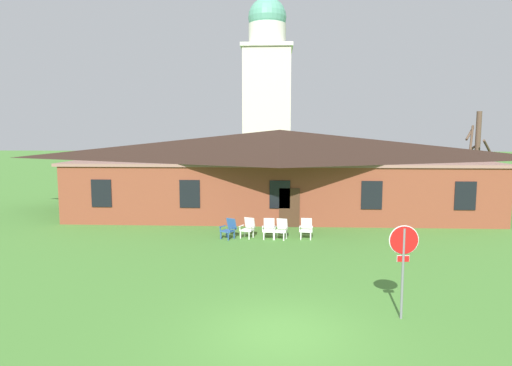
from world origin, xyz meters
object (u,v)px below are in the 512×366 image
lawn_chair_by_porch (229,228)px  lawn_chair_near_door (248,227)px  lawn_chair_right_end (306,228)px  stop_sign (403,253)px  lawn_chair_middle (281,229)px  lawn_chair_left_end (269,228)px

lawn_chair_by_porch → lawn_chair_near_door: same height
lawn_chair_near_door → lawn_chair_right_end: 2.80m
lawn_chair_by_porch → lawn_chair_near_door: size_ratio=1.00×
stop_sign → lawn_chair_right_end: bearing=102.5°
lawn_chair_near_door → lawn_chair_right_end: (2.80, -0.01, 0.00)m
stop_sign → lawn_chair_middle: (-3.25, 9.06, -1.36)m
stop_sign → lawn_chair_by_porch: (-5.74, 9.00, -1.36)m
stop_sign → lawn_chair_left_end: stop_sign is taller
lawn_chair_near_door → lawn_chair_left_end: 1.01m
stop_sign → lawn_chair_near_door: (-4.84, 9.23, -1.36)m
lawn_chair_by_porch → lawn_chair_left_end: same height
stop_sign → lawn_chair_near_door: stop_sign is taller
lawn_chair_near_door → stop_sign: bearing=-62.3°
lawn_chair_near_door → lawn_chair_left_end: same height
lawn_chair_left_end → lawn_chair_right_end: same height
lawn_chair_right_end → lawn_chair_by_porch: bearing=-176.6°
lawn_chair_by_porch → lawn_chair_near_door: bearing=14.1°
lawn_chair_left_end → lawn_chair_middle: bearing=-7.7°
lawn_chair_left_end → lawn_chair_near_door: bearing=174.7°
stop_sign → lawn_chair_left_end: size_ratio=2.73×
lawn_chair_middle → lawn_chair_right_end: (1.20, 0.17, 0.00)m
stop_sign → lawn_chair_middle: size_ratio=2.73×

